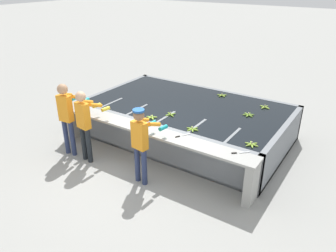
# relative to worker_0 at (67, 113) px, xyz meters

# --- Properties ---
(ground_plane) EXTENTS (80.00, 80.00, 0.00)m
(ground_plane) POSITION_rel_worker_0_xyz_m (1.81, 0.35, -1.05)
(ground_plane) COLOR #999993
(ground_plane) RESTS_ON ground
(wash_tank) EXTENTS (5.00, 3.00, 0.91)m
(wash_tank) POSITION_rel_worker_0_xyz_m (1.81, 2.28, -0.60)
(wash_tank) COLOR gray
(wash_tank) RESTS_ON ground
(work_ledge) EXTENTS (5.00, 0.45, 0.91)m
(work_ledge) POSITION_rel_worker_0_xyz_m (1.81, 0.57, -0.40)
(work_ledge) COLOR #9E9E99
(work_ledge) RESTS_ON ground
(worker_0) EXTENTS (0.45, 0.73, 1.74)m
(worker_0) POSITION_rel_worker_0_xyz_m (0.00, 0.00, 0.00)
(worker_0) COLOR navy
(worker_0) RESTS_ON ground
(worker_1) EXTENTS (0.46, 0.73, 1.67)m
(worker_1) POSITION_rel_worker_0_xyz_m (0.56, 0.01, -0.05)
(worker_1) COLOR #1E2328
(worker_1) RESTS_ON ground
(worker_2) EXTENTS (0.47, 0.74, 1.62)m
(worker_2) POSITION_rel_worker_0_xyz_m (2.12, 0.01, -0.07)
(worker_2) COLOR navy
(worker_2) RESTS_ON ground
(banana_bunch_floating_0) EXTENTS (0.28, 0.26, 0.08)m
(banana_bunch_floating_0) POSITION_rel_worker_0_xyz_m (3.95, 1.11, -0.13)
(banana_bunch_floating_0) COLOR #93BC3D
(banana_bunch_floating_0) RESTS_ON wash_tank
(banana_bunch_floating_1) EXTENTS (0.28, 0.28, 0.08)m
(banana_bunch_floating_1) POSITION_rel_worker_0_xyz_m (3.53, 3.15, -0.13)
(banana_bunch_floating_1) COLOR #9EC642
(banana_bunch_floating_1) RESTS_ON wash_tank
(banana_bunch_floating_2) EXTENTS (0.26, 0.26, 0.08)m
(banana_bunch_floating_2) POSITION_rel_worker_0_xyz_m (1.84, 1.47, -0.13)
(banana_bunch_floating_2) COLOR #7FAD33
(banana_bunch_floating_2) RESTS_ON wash_tank
(banana_bunch_floating_3) EXTENTS (0.27, 0.28, 0.08)m
(banana_bunch_floating_3) POSITION_rel_worker_0_xyz_m (2.28, 3.34, -0.13)
(banana_bunch_floating_3) COLOR #93BC3D
(banana_bunch_floating_3) RESTS_ON wash_tank
(banana_bunch_floating_4) EXTENTS (0.28, 0.27, 0.08)m
(banana_bunch_floating_4) POSITION_rel_worker_0_xyz_m (2.66, 1.07, -0.13)
(banana_bunch_floating_4) COLOR #7FAD33
(banana_bunch_floating_4) RESTS_ON wash_tank
(banana_bunch_floating_5) EXTENTS (0.27, 0.28, 0.08)m
(banana_bunch_floating_5) POSITION_rel_worker_0_xyz_m (1.57, 1.08, -0.13)
(banana_bunch_floating_5) COLOR #9EC642
(banana_bunch_floating_5) RESTS_ON wash_tank
(banana_bunch_floating_6) EXTENTS (0.26, 0.28, 0.08)m
(banana_bunch_floating_6) POSITION_rel_worker_0_xyz_m (3.37, 2.47, -0.13)
(banana_bunch_floating_6) COLOR #75A333
(banana_bunch_floating_6) RESTS_ON wash_tank
(knife_0) EXTENTS (0.19, 0.32, 0.02)m
(knife_0) POSITION_rel_worker_0_xyz_m (2.62, 0.67, -0.14)
(knife_0) COLOR silver
(knife_0) RESTS_ON work_ledge
(knife_1) EXTENTS (0.28, 0.26, 0.02)m
(knife_1) POSITION_rel_worker_0_xyz_m (3.85, 0.67, -0.14)
(knife_1) COLOR silver
(knife_1) RESTS_ON work_ledge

